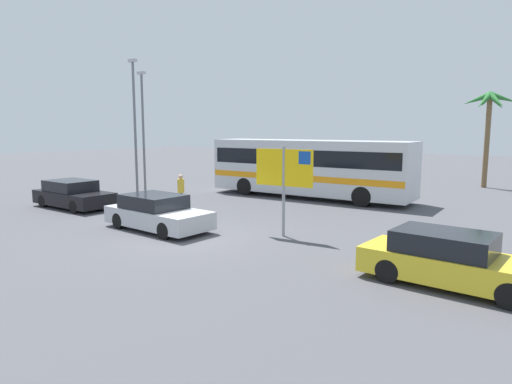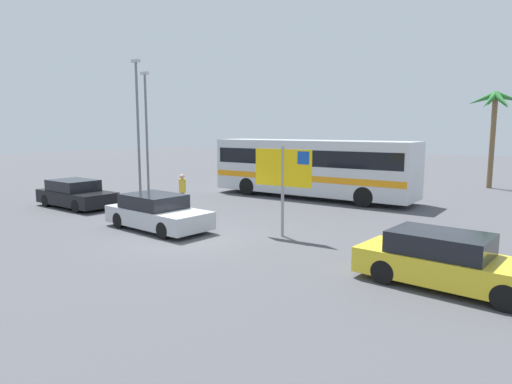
% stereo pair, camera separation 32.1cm
% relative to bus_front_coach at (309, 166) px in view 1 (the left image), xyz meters
% --- Properties ---
extents(ground, '(120.00, 120.00, 0.00)m').
position_rel_bus_front_coach_xyz_m(ground, '(0.63, -10.68, -1.78)').
color(ground, '#4C4C51').
extents(bus_front_coach, '(11.33, 2.63, 3.17)m').
position_rel_bus_front_coach_xyz_m(bus_front_coach, '(0.00, 0.00, 0.00)').
color(bus_front_coach, silver).
rests_on(bus_front_coach, ground).
extents(ferry_sign, '(2.20, 0.19, 3.20)m').
position_rel_bus_front_coach_xyz_m(ferry_sign, '(3.46, -8.55, 0.54)').
color(ferry_sign, gray).
rests_on(ferry_sign, ground).
extents(car_yellow, '(4.47, 2.02, 1.32)m').
position_rel_bus_front_coach_xyz_m(car_yellow, '(9.39, -10.69, -1.15)').
color(car_yellow, yellow).
rests_on(car_yellow, ground).
extents(car_black, '(4.43, 2.02, 1.32)m').
position_rel_bus_front_coach_xyz_m(car_black, '(-8.00, -9.24, -1.15)').
color(car_black, black).
rests_on(car_black, ground).
extents(car_silver, '(4.50, 2.22, 1.32)m').
position_rel_bus_front_coach_xyz_m(car_silver, '(-1.10, -10.32, -1.15)').
color(car_silver, '#B7BABF').
rests_on(car_silver, ground).
extents(pedestrian_near_sign, '(0.32, 0.32, 1.67)m').
position_rel_bus_front_coach_xyz_m(pedestrian_near_sign, '(-3.31, -6.68, -0.80)').
color(pedestrian_near_sign, '#2D2D33').
rests_on(pedestrian_near_sign, ground).
extents(lamp_post_left_side, '(0.56, 0.20, 7.56)m').
position_rel_bus_front_coach_xyz_m(lamp_post_left_side, '(-8.30, -4.98, 2.32)').
color(lamp_post_left_side, slate).
rests_on(lamp_post_left_side, ground).
extents(lamp_post_right_side, '(0.56, 0.20, 7.10)m').
position_rel_bus_front_coach_xyz_m(lamp_post_right_side, '(-9.23, -3.55, 2.09)').
color(lamp_post_right_side, slate).
rests_on(lamp_post_right_side, ground).
extents(palm_tree_seaside, '(3.33, 3.12, 6.15)m').
position_rel_bus_front_coach_xyz_m(palm_tree_seaside, '(7.47, 10.34, 3.17)').
color(palm_tree_seaside, brown).
rests_on(palm_tree_seaside, ground).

